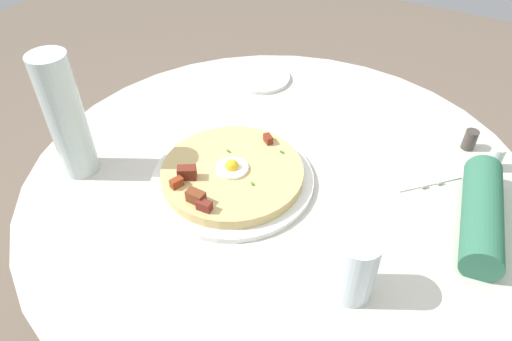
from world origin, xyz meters
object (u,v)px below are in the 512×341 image
Objects in this scene: breakfast_pizza at (231,173)px; pepper_shaker at (470,140)px; pizza_plate at (233,179)px; bread_plate at (260,78)px; knife at (416,156)px; water_bottle at (66,117)px; salt_shaker at (495,158)px; water_glass at (355,267)px; fork at (401,159)px; dining_table at (276,231)px.

pepper_shaker is at bearing 131.68° from breakfast_pizza.
bread_plate is at bearing -158.58° from pizza_plate.
knife is 0.72m from water_bottle.
salt_shaker is (-0.31, 0.45, 0.00)m from breakfast_pizza.
pizza_plate is 6.07× the size of salt_shaker.
water_glass is at bearing 89.61° from water_bottle.
fork is 1.00× the size of knife.
water_bottle is (0.12, -0.29, 0.12)m from pizza_plate.
knife is (-0.26, 0.30, 0.00)m from pizza_plate.
dining_table is at bearing 131.36° from pizza_plate.
pepper_shaker is at bearing 131.61° from dining_table.
knife is 3.33× the size of salt_shaker.
dining_table is 0.43m from bread_plate.
breakfast_pizza is at bearing -55.94° from salt_shaker.
breakfast_pizza is at bearing -112.50° from water_glass.
water_glass is at bearing 50.10° from dining_table.
pepper_shaker is (-0.47, 0.69, -0.11)m from water_bottle.
fork is 0.16m from pepper_shaker.
dining_table is 3.98× the size of water_bottle.
pizza_plate is 7.26× the size of pepper_shaker.
water_bottle is 4.83× the size of salt_shaker.
water_bottle reaches higher than pizza_plate.
dining_table is at bearing 35.08° from bread_plate.
fork and knife have the same top height.
breakfast_pizza is 1.09× the size of water_bottle.
water_glass is at bearing 67.50° from breakfast_pizza.
bread_plate is at bearing -97.22° from salt_shaker.
pepper_shaker is (-0.35, 0.39, 0.02)m from pizza_plate.
dining_table is 3.17× the size of pizza_plate.
knife is 0.13m from pepper_shaker.
water_glass is 0.47× the size of water_bottle.
pepper_shaker is at bearing 89.37° from fork.
pizza_plate is 0.53m from pepper_shaker.
fork is at bearing 128.97° from dining_table.
water_bottle reaches higher than pepper_shaker.
water_bottle is at bearing -90.39° from water_glass.
salt_shaker is (-0.24, 0.38, 0.20)m from dining_table.
breakfast_pizza is (0.07, -0.07, 0.20)m from dining_table.
water_glass reaches higher than dining_table.
pizza_plate is 0.41m from bread_plate.
salt_shaker is (0.08, 0.60, 0.02)m from bread_plate.
salt_shaker is (-0.07, 0.17, 0.02)m from fork.
salt_shaker is at bearing 119.77° from water_bottle.
pepper_shaker reaches higher than bread_plate.
dining_table is 0.21m from pizza_plate.
pizza_plate is 2.69× the size of water_glass.
fork is at bearing -90.00° from knife.
bread_plate reaches higher than fork.
breakfast_pizza is 0.36m from fork.
pizza_plate is (0.06, -0.07, 0.18)m from dining_table.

